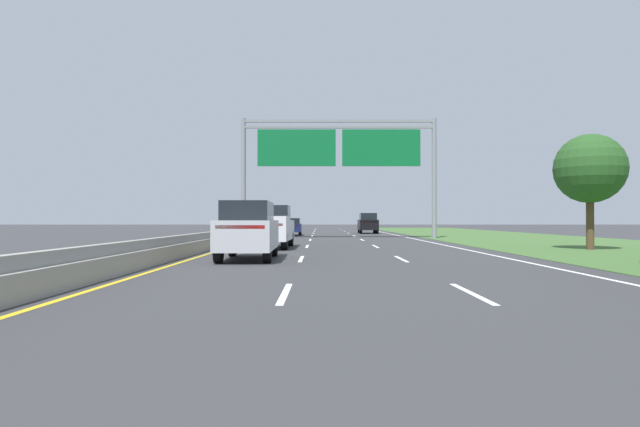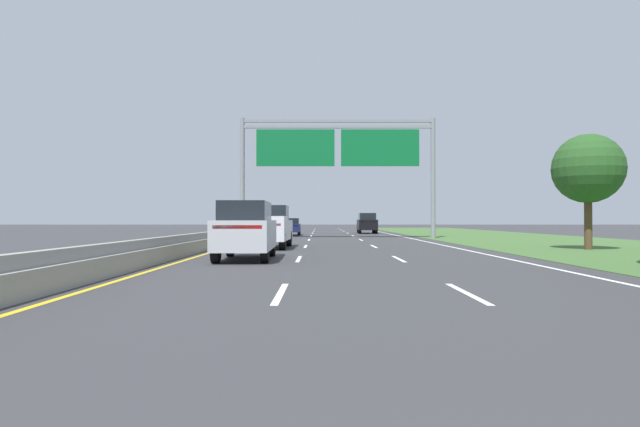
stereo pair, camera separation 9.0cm
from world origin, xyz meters
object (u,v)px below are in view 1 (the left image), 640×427
(roadside_tree_mid, at_px, (591,169))
(overhead_sign_gantry, at_px, (340,153))
(car_silver_left_lane_suv, at_px, (249,229))
(pickup_truck_white, at_px, (272,227))
(car_navy_left_lane_sedan, at_px, (292,226))
(car_black_right_lane_suv, at_px, (368,223))

(roadside_tree_mid, bearing_deg, overhead_sign_gantry, 127.25)
(car_silver_left_lane_suv, relative_size, roadside_tree_mid, 0.85)
(pickup_truck_white, xyz_separation_m, car_navy_left_lane_sedan, (-0.12, 21.28, -0.26))
(pickup_truck_white, bearing_deg, overhead_sign_gantry, -15.48)
(pickup_truck_white, relative_size, car_black_right_lane_suv, 1.15)
(overhead_sign_gantry, xyz_separation_m, car_navy_left_lane_sedan, (-4.09, 7.98, -5.77))
(overhead_sign_gantry, relative_size, roadside_tree_mid, 2.71)
(overhead_sign_gantry, distance_m, pickup_truck_white, 14.93)
(overhead_sign_gantry, bearing_deg, car_silver_left_lane_suv, -100.89)
(car_black_right_lane_suv, xyz_separation_m, roadside_tree_mid, (7.97, -29.48, 2.79))
(overhead_sign_gantry, relative_size, car_black_right_lane_suv, 3.18)
(car_navy_left_lane_sedan, distance_m, car_silver_left_lane_suv, 29.12)
(car_navy_left_lane_sedan, xyz_separation_m, roadside_tree_mid, (15.59, -23.11, 3.07))
(overhead_sign_gantry, relative_size, car_silver_left_lane_suv, 3.18)
(car_navy_left_lane_sedan, distance_m, car_black_right_lane_suv, 9.93)
(car_navy_left_lane_sedan, xyz_separation_m, car_silver_left_lane_suv, (0.02, -29.12, 0.28))
(overhead_sign_gantry, relative_size, car_navy_left_lane_sedan, 3.40)
(car_black_right_lane_suv, height_order, car_silver_left_lane_suv, same)
(car_navy_left_lane_sedan, bearing_deg, pickup_truck_white, 179.33)
(pickup_truck_white, xyz_separation_m, car_black_right_lane_suv, (7.49, 27.65, 0.02))
(roadside_tree_mid, bearing_deg, car_silver_left_lane_suv, -158.91)
(overhead_sign_gantry, distance_m, car_silver_left_lane_suv, 22.21)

